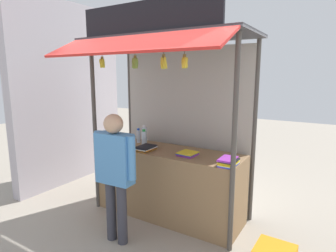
{
  "coord_description": "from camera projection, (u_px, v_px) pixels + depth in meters",
  "views": [
    {
      "loc": [
        2.02,
        -3.29,
        2.03
      ],
      "look_at": [
        0.0,
        0.0,
        1.32
      ],
      "focal_mm": 30.11,
      "sensor_mm": 36.0,
      "label": 1
    }
  ],
  "objects": [
    {
      "name": "banana_bunch_inner_right",
      "position": [
        185.0,
        62.0,
        3.14
      ],
      "size": [
        0.09,
        0.09,
        0.29
      ],
      "color": "#332D23"
    },
    {
      "name": "banana_bunch_leftmost",
      "position": [
        102.0,
        63.0,
        3.78
      ],
      "size": [
        0.09,
        0.09,
        0.27
      ],
      "color": "#332D23"
    },
    {
      "name": "neighbour_wall",
      "position": [
        70.0,
        95.0,
        5.33
      ],
      "size": [
        0.2,
        2.4,
        3.32
      ],
      "primitive_type": "cube",
      "color": "#B6ADB7",
      "rests_on": "ground"
    },
    {
      "name": "stall_counter",
      "position": [
        168.0,
        183.0,
        4.07
      ],
      "size": [
        2.13,
        0.7,
        0.97
      ],
      "primitive_type": "cube",
      "color": "olive",
      "rests_on": "ground"
    },
    {
      "name": "banana_bunch_rightmost",
      "position": [
        164.0,
        62.0,
        3.28
      ],
      "size": [
        0.09,
        0.09,
        0.3
      ],
      "color": "#332D23"
    },
    {
      "name": "water_bottle_mid_left",
      "position": [
        138.0,
        136.0,
        4.44
      ],
      "size": [
        0.06,
        0.06,
        0.23
      ],
      "color": "silver",
      "rests_on": "stall_counter"
    },
    {
      "name": "banana_bunch_inner_left",
      "position": [
        135.0,
        63.0,
        3.5
      ],
      "size": [
        0.1,
        0.1,
        0.29
      ],
      "color": "#332D23"
    },
    {
      "name": "magazine_stack_center",
      "position": [
        122.0,
        147.0,
        4.06
      ],
      "size": [
        0.21,
        0.32,
        0.05
      ],
      "color": "yellow",
      "rests_on": "stall_counter"
    },
    {
      "name": "vendor_person",
      "position": [
        115.0,
        167.0,
        3.33
      ],
      "size": [
        0.6,
        0.23,
        1.59
      ],
      "rotation": [
        0.0,
        0.0,
        3.19
      ],
      "color": "#383842",
      "rests_on": "ground"
    },
    {
      "name": "water_bottle_far_left",
      "position": [
        144.0,
        135.0,
        4.4
      ],
      "size": [
        0.08,
        0.08,
        0.28
      ],
      "color": "silver",
      "rests_on": "stall_counter"
    },
    {
      "name": "magazine_stack_far_right",
      "position": [
        228.0,
        162.0,
        3.3
      ],
      "size": [
        0.21,
        0.3,
        0.09
      ],
      "color": "purple",
      "rests_on": "stall_counter"
    },
    {
      "name": "water_bottle_front_right",
      "position": [
        144.0,
        138.0,
        4.19
      ],
      "size": [
        0.07,
        0.07,
        0.26
      ],
      "color": "silver",
      "rests_on": "stall_counter"
    },
    {
      "name": "magazine_stack_front_left",
      "position": [
        146.0,
        148.0,
        3.98
      ],
      "size": [
        0.22,
        0.31,
        0.06
      ],
      "color": "orange",
      "rests_on": "stall_counter"
    },
    {
      "name": "ground_plane",
      "position": [
        168.0,
        214.0,
        4.16
      ],
      "size": [
        20.0,
        20.0,
        0.0
      ],
      "primitive_type": "plane",
      "color": "#9E9384"
    },
    {
      "name": "stall_structure",
      "position": [
        173.0,
        96.0,
        3.96
      ],
      "size": [
        2.33,
        1.57,
        2.87
      ],
      "color": "#4C4742",
      "rests_on": "ground"
    },
    {
      "name": "magazine_stack_rear_center",
      "position": [
        188.0,
        154.0,
        3.72
      ],
      "size": [
        0.25,
        0.26,
        0.05
      ],
      "color": "purple",
      "rests_on": "stall_counter"
    }
  ]
}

